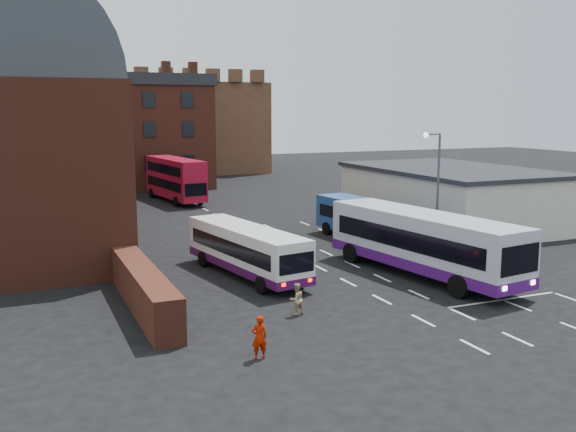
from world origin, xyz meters
name	(u,v)px	position (x,y,z in m)	size (l,w,h in m)	color
ground	(373,295)	(0.00, 0.00, 0.00)	(180.00, 180.00, 0.00)	black
railway_station	(2,123)	(-15.50, 21.00, 7.64)	(12.00, 28.00, 16.00)	#602B1E
forecourt_wall	(144,289)	(-10.20, 2.00, 0.90)	(1.20, 10.00, 1.80)	#602B1E
cream_building	(450,195)	(15.00, 14.00, 2.16)	(10.40, 16.40, 4.25)	beige
brick_terrace	(103,138)	(-6.00, 46.00, 5.50)	(22.00, 10.00, 11.00)	brown
castle_keep	(171,127)	(6.00, 66.00, 6.00)	(22.00, 22.00, 12.00)	brown
bus_white_outbound	(246,247)	(-4.21, 5.65, 1.51)	(3.66, 9.58, 2.55)	white
bus_white_inbound	(423,239)	(4.13, 2.02, 1.94)	(4.46, 12.33, 3.29)	silver
bus_blue	(370,219)	(6.00, 10.51, 1.56)	(3.21, 9.85, 2.64)	#20488B
bus_red_double	(175,179)	(-1.18, 33.88, 2.15)	(3.48, 10.29, 4.03)	#AD0F2A
street_lamp	(435,180)	(8.36, 6.89, 4.35)	(1.44, 0.51, 7.20)	#494B4F
pedestrian_red	(259,337)	(-7.59, -5.13, 0.77)	(0.56, 0.37, 1.55)	#A11500
pedestrian_beige	(296,299)	(-4.47, -1.27, 0.69)	(0.67, 0.52, 1.38)	tan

